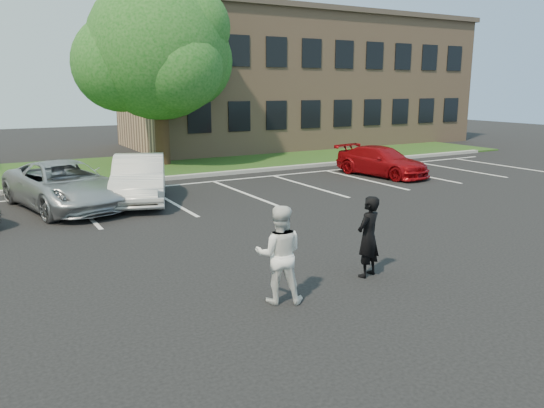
# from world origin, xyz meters

# --- Properties ---
(ground_plane) EXTENTS (90.00, 90.00, 0.00)m
(ground_plane) POSITION_xyz_m (0.00, 0.00, 0.00)
(ground_plane) COLOR black
(ground_plane) RESTS_ON ground
(curb) EXTENTS (40.00, 0.30, 0.15)m
(curb) POSITION_xyz_m (0.00, 12.00, 0.07)
(curb) COLOR gray
(curb) RESTS_ON ground
(grass_strip) EXTENTS (44.00, 8.00, 0.08)m
(grass_strip) POSITION_xyz_m (0.00, 16.00, 0.04)
(grass_strip) COLOR #1B4919
(grass_strip) RESTS_ON ground
(stall_lines) EXTENTS (34.00, 5.36, 0.01)m
(stall_lines) POSITION_xyz_m (1.40, 8.95, 0.01)
(stall_lines) COLOR silver
(stall_lines) RESTS_ON ground
(office_building) EXTENTS (22.40, 10.40, 8.30)m
(office_building) POSITION_xyz_m (14.00, 21.99, 4.16)
(office_building) COLOR #9D7B5F
(office_building) RESTS_ON ground
(tree) EXTENTS (7.80, 7.20, 8.80)m
(tree) POSITION_xyz_m (2.56, 16.12, 5.35)
(tree) COLOR black
(tree) RESTS_ON ground
(man_black_suit) EXTENTS (0.70, 0.57, 1.66)m
(man_black_suit) POSITION_xyz_m (1.12, -0.95, 0.83)
(man_black_suit) COLOR black
(man_black_suit) RESTS_ON ground
(man_white_shirt) EXTENTS (1.08, 1.00, 1.77)m
(man_white_shirt) POSITION_xyz_m (-1.10, -1.19, 0.89)
(man_white_shirt) COLOR white
(man_white_shirt) RESTS_ON ground
(car_silver_minivan) EXTENTS (3.54, 5.70, 1.47)m
(car_silver_minivan) POSITION_xyz_m (-3.18, 8.60, 0.74)
(car_silver_minivan) COLOR #AEB1B6
(car_silver_minivan) RESTS_ON ground
(car_white_sedan) EXTENTS (3.03, 4.95, 1.54)m
(car_white_sedan) POSITION_xyz_m (-0.84, 8.46, 0.77)
(car_white_sedan) COLOR silver
(car_white_sedan) RESTS_ON ground
(car_red_compact) EXTENTS (2.49, 4.54, 1.25)m
(car_red_compact) POSITION_xyz_m (9.69, 8.43, 0.62)
(car_red_compact) COLOR #980A0E
(car_red_compact) RESTS_ON ground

